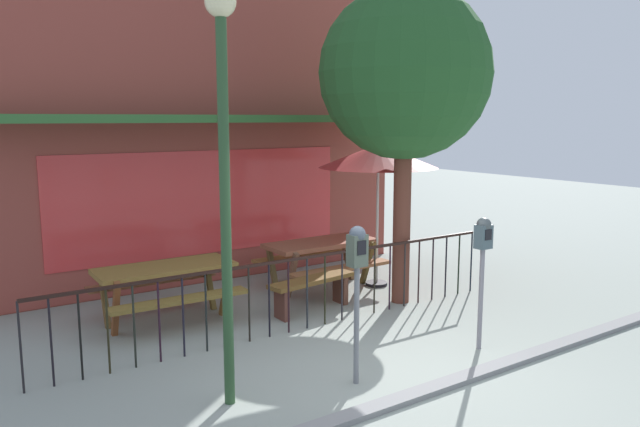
% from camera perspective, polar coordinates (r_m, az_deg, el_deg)
% --- Properties ---
extents(ground, '(40.00, 40.00, 0.00)m').
position_cam_1_polar(ground, '(6.75, 6.02, -14.89)').
color(ground, gray).
extents(pub_storefront, '(7.72, 1.33, 5.28)m').
position_cam_1_polar(pub_storefront, '(10.31, -11.43, 8.21)').
color(pub_storefront, maroon).
rests_on(pub_storefront, ground).
extents(patio_fence_front, '(6.51, 0.04, 0.97)m').
position_cam_1_polar(patio_fence_front, '(7.84, -2.09, -6.32)').
color(patio_fence_front, black).
rests_on(patio_fence_front, ground).
extents(picnic_table_left, '(1.83, 1.40, 0.79)m').
position_cam_1_polar(picnic_table_left, '(8.44, -14.27, -5.83)').
color(picnic_table_left, brown).
rests_on(picnic_table_left, ground).
extents(picnic_table_right, '(1.82, 1.38, 0.79)m').
position_cam_1_polar(picnic_table_right, '(9.78, 0.09, -3.54)').
color(picnic_table_right, brown).
rests_on(picnic_table_right, ground).
extents(patio_umbrella, '(1.91, 1.91, 2.32)m').
position_cam_1_polar(patio_umbrella, '(9.79, 5.47, 5.32)').
color(patio_umbrella, black).
rests_on(patio_umbrella, ground).
extents(patio_bench, '(1.43, 0.52, 0.48)m').
position_cam_1_polar(patio_bench, '(8.70, -0.73, -6.87)').
color(patio_bench, brown).
rests_on(patio_bench, ground).
extents(parking_meter_near, '(0.18, 0.17, 1.66)m').
position_cam_1_polar(parking_meter_near, '(6.15, 3.50, -4.65)').
color(parking_meter_near, slate).
rests_on(parking_meter_near, ground).
extents(parking_meter_far, '(0.18, 0.17, 1.59)m').
position_cam_1_polar(parking_meter_far, '(7.34, 15.01, -3.14)').
color(parking_meter_far, gray).
rests_on(parking_meter_far, ground).
extents(street_tree, '(2.46, 2.46, 4.58)m').
position_cam_1_polar(street_tree, '(8.91, 7.94, 12.76)').
color(street_tree, brown).
rests_on(street_tree, ground).
extents(street_lamp, '(0.28, 0.28, 3.86)m').
position_cam_1_polar(street_lamp, '(5.60, -9.01, 6.87)').
color(street_lamp, '#284928').
rests_on(street_lamp, ground).
extents(curb_edge, '(10.80, 0.20, 0.11)m').
position_cam_1_polar(curb_edge, '(6.38, 9.36, -16.44)').
color(curb_edge, gray).
rests_on(curb_edge, ground).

